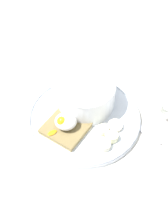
% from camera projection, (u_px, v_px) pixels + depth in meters
% --- Properties ---
extents(ground_plane, '(1.20, 1.20, 0.02)m').
position_uv_depth(ground_plane, '(84.00, 122.00, 0.75)').
color(ground_plane, beige).
rests_on(ground_plane, ground).
extents(plate, '(0.27, 0.27, 0.02)m').
position_uv_depth(plate, '(84.00, 118.00, 0.74)').
color(plate, white).
rests_on(plate, ground_plane).
extents(oatmeal_bowl, '(0.14, 0.14, 0.07)m').
position_uv_depth(oatmeal_bowl, '(86.00, 95.00, 0.74)').
color(oatmeal_bowl, white).
rests_on(oatmeal_bowl, plate).
extents(toast_slice, '(0.12, 0.12, 0.01)m').
position_uv_depth(toast_slice, '(66.00, 127.00, 0.71)').
color(toast_slice, olive).
rests_on(toast_slice, plate).
extents(poached_egg, '(0.06, 0.06, 0.04)m').
position_uv_depth(poached_egg, '(65.00, 122.00, 0.69)').
color(poached_egg, white).
rests_on(poached_egg, toast_slice).
extents(banana_slice_front, '(0.03, 0.04, 0.01)m').
position_uv_depth(banana_slice_front, '(115.00, 126.00, 0.71)').
color(banana_slice_front, beige).
rests_on(banana_slice_front, plate).
extents(banana_slice_left, '(0.04, 0.04, 0.02)m').
position_uv_depth(banana_slice_left, '(103.00, 129.00, 0.71)').
color(banana_slice_left, beige).
rests_on(banana_slice_left, plate).
extents(banana_slice_back, '(0.03, 0.04, 0.02)m').
position_uv_depth(banana_slice_back, '(111.00, 137.00, 0.69)').
color(banana_slice_back, beige).
rests_on(banana_slice_back, plate).
extents(banana_slice_right, '(0.03, 0.03, 0.02)m').
position_uv_depth(banana_slice_right, '(103.00, 145.00, 0.68)').
color(banana_slice_right, '#F5ECC8').
rests_on(banana_slice_right, plate).
extents(knife, '(0.12, 0.09, 0.01)m').
position_uv_depth(knife, '(163.00, 142.00, 0.70)').
color(knife, silver).
rests_on(knife, ground_plane).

